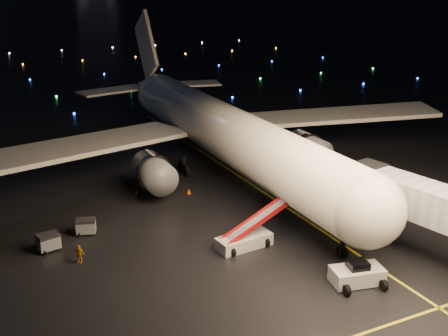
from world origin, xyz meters
The scene contains 12 objects.
lane_centre centered at (12.00, 15.00, 0.01)m, with size 0.25×80.00×0.02m, color gold.
airliner centered at (10.81, 26.58, 8.88)m, with size 62.71×59.58×17.77m, color silver, non-canonical shape.
pushback_tug centered at (8.81, -4.56, 0.97)m, with size 4.05×2.12×1.93m, color silver.
belt_loader centered at (3.79, 4.81, 1.79)m, with size 7.37×2.01×3.57m, color silver, non-canonical shape.
crew_c centered at (-9.96, 8.45, 0.80)m, with size 0.94×0.39×1.61m, color orange.
safety_cone_0 centered at (4.39, 18.90, 0.28)m, with size 0.49×0.49×0.56m, color #E54B05.
safety_cone_1 centered at (6.76, 26.63, 0.23)m, with size 0.40×0.40×0.46m, color #E54B05.
safety_cone_2 centered at (-0.84, 21.26, 0.27)m, with size 0.48×0.48×0.54m, color #E54B05.
safety_cone_3 centered at (-12.43, 34.67, 0.25)m, with size 0.44×0.44×0.51m, color #E54B05.
taxiway_lights centered at (0.00, 106.00, 0.18)m, with size 164.00×92.00×0.36m, color black, non-canonical shape.
baggage_cart_0 centered at (-8.17, 13.75, 0.75)m, with size 1.76×1.24×1.50m, color gray.
baggage_cart_1 centered at (-11.90, 11.89, 0.78)m, with size 1.84×1.29×1.57m, color gray.
Camera 1 is at (-17.67, -34.71, 23.03)m, focal length 45.00 mm.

